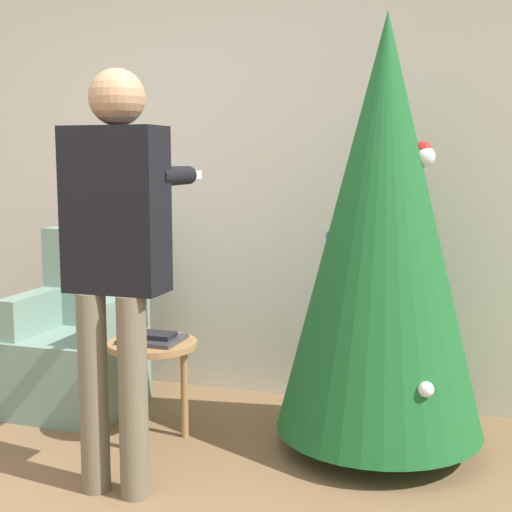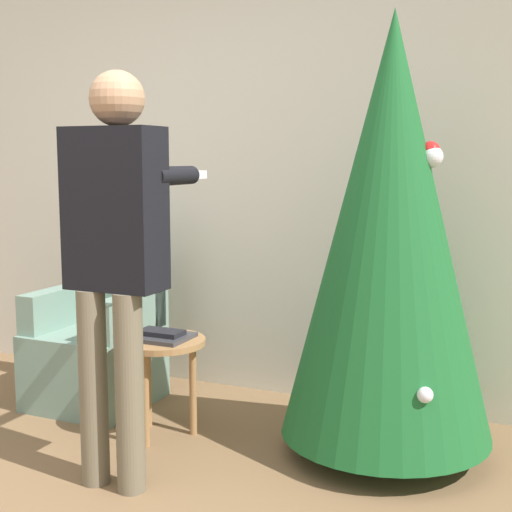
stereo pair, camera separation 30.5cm
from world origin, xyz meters
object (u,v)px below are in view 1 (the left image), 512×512
at_px(side_stool, 153,356).
at_px(christmas_tree, 383,227).
at_px(armchair, 80,345).
at_px(person_standing, 116,243).

bearing_deg(side_stool, christmas_tree, 12.18).
bearing_deg(armchair, christmas_tree, -2.38).
bearing_deg(armchair, side_stool, -26.72).
height_order(armchair, side_stool, armchair).
distance_m(person_standing, side_stool, 0.81).
distance_m(christmas_tree, person_standing, 1.22).
relative_size(christmas_tree, armchair, 2.06).
relative_size(armchair, side_stool, 1.98).
xyz_separation_m(armchair, side_stool, (0.60, -0.30, 0.07)).
distance_m(christmas_tree, armchair, 1.81).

